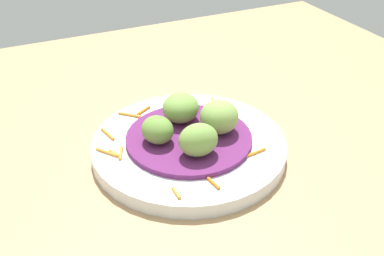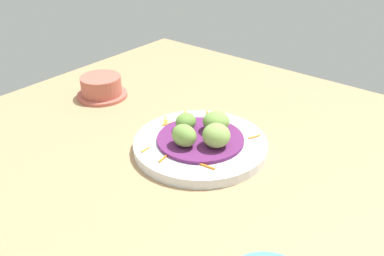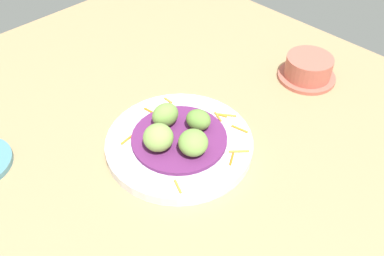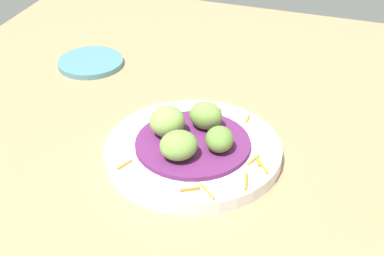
{
  "view_description": "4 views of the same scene",
  "coord_description": "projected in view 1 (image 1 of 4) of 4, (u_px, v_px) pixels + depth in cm",
  "views": [
    {
      "loc": [
        41.04,
        -21.97,
        39.03
      ],
      "look_at": [
        -4.91,
        -0.56,
        6.38
      ],
      "focal_mm": 42.74,
      "sensor_mm": 36.0,
      "label": 1
    },
    {
      "loc": [
        51.04,
        42.87,
        47.0
      ],
      "look_at": [
        -4.83,
        -2.13,
        6.68
      ],
      "focal_mm": 39.65,
      "sensor_mm": 36.0,
      "label": 2
    },
    {
      "loc": [
        -45.28,
        35.44,
        56.86
      ],
      "look_at": [
        -7.03,
        -2.54,
        6.51
      ],
      "focal_mm": 39.39,
      "sensor_mm": 36.0,
      "label": 3
    },
    {
      "loc": [
        -71.37,
        -22.88,
        53.37
      ],
      "look_at": [
        -4.4,
        -0.12,
        6.2
      ],
      "focal_mm": 53.71,
      "sensor_mm": 36.0,
      "label": 4
    }
  ],
  "objects": [
    {
      "name": "guac_scoop_left",
      "position": [
        180.0,
        108.0,
        0.64
      ],
      "size": [
        7.44,
        7.44,
        4.05
      ],
      "primitive_type": "ellipsoid",
      "rotation": [
        0.0,
        0.0,
        5.49
      ],
      "color": "#759E47",
      "rests_on": "cabbage_bed"
    },
    {
      "name": "carrot_garnish",
      "position": [
        158.0,
        140.0,
        0.62
      ],
      "size": [
        21.76,
        20.48,
        0.4
      ],
      "color": "orange",
      "rests_on": "main_plate"
    },
    {
      "name": "cabbage_bed",
      "position": [
        189.0,
        138.0,
        0.62
      ],
      "size": [
        17.13,
        17.13,
        0.73
      ],
      "primitive_type": "cylinder",
      "color": "#60235B",
      "rests_on": "main_plate"
    },
    {
      "name": "table_surface",
      "position": [
        212.0,
        180.0,
        0.6
      ],
      "size": [
        110.0,
        110.0,
        2.0
      ],
      "primitive_type": "cube",
      "color": "tan",
      "rests_on": "ground"
    },
    {
      "name": "main_plate",
      "position": [
        189.0,
        146.0,
        0.63
      ],
      "size": [
        26.47,
        26.47,
        1.97
      ],
      "primitive_type": "cylinder",
      "color": "silver",
      "rests_on": "table_surface"
    },
    {
      "name": "guac_scoop_back",
      "position": [
        219.0,
        117.0,
        0.62
      ],
      "size": [
        6.99,
        7.02,
        4.6
      ],
      "primitive_type": "ellipsoid",
      "rotation": [
        0.0,
        0.0,
        5.16
      ],
      "color": "#84A851",
      "rests_on": "cabbage_bed"
    },
    {
      "name": "guac_scoop_right",
      "position": [
        198.0,
        140.0,
        0.57
      ],
      "size": [
        4.4,
        5.32,
        4.29
      ],
      "primitive_type": "ellipsoid",
      "rotation": [
        0.0,
        0.0,
        1.52
      ],
      "color": "#759E47",
      "rests_on": "cabbage_bed"
    },
    {
      "name": "guac_scoop_center",
      "position": [
        158.0,
        130.0,
        0.6
      ],
      "size": [
        5.37,
        4.97,
        3.58
      ],
      "primitive_type": "ellipsoid",
      "rotation": [
        0.0,
        0.0,
        1.8
      ],
      "color": "olive",
      "rests_on": "cabbage_bed"
    }
  ]
}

